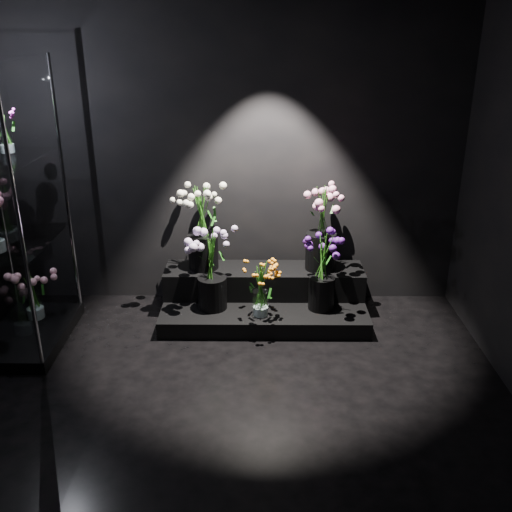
{
  "coord_description": "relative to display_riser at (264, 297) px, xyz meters",
  "views": [
    {
      "loc": [
        0.22,
        -2.93,
        2.42
      ],
      "look_at": [
        0.19,
        1.2,
        0.74
      ],
      "focal_mm": 40.0,
      "sensor_mm": 36.0,
      "label": 1
    }
  ],
  "objects": [
    {
      "name": "bouquet_cream_roses",
      "position": [
        -0.54,
        0.12,
        0.66
      ],
      "size": [
        0.46,
        0.46,
        0.75
      ],
      "rotation": [
        0.0,
        0.0,
        0.15
      ],
      "color": "black",
      "rests_on": "display_riser"
    },
    {
      "name": "bouquet_purple",
      "position": [
        0.49,
        -0.18,
        0.37
      ],
      "size": [
        0.42,
        0.42,
        0.67
      ],
      "rotation": [
        0.0,
        0.0,
        0.37
      ],
      "color": "black",
      "rests_on": "display_riser"
    },
    {
      "name": "floor",
      "position": [
        -0.26,
        -1.65,
        -0.16
      ],
      "size": [
        4.0,
        4.0,
        0.0
      ],
      "primitive_type": "plane",
      "color": "black",
      "rests_on": "ground"
    },
    {
      "name": "bouquet_orange_bells",
      "position": [
        -0.03,
        -0.32,
        0.23
      ],
      "size": [
        0.34,
        0.34,
        0.48
      ],
      "rotation": [
        0.0,
        0.0,
        0.28
      ],
      "color": "white",
      "rests_on": "display_riser"
    },
    {
      "name": "wall_back",
      "position": [
        -0.26,
        0.35,
        1.24
      ],
      "size": [
        4.0,
        0.0,
        4.0
      ],
      "primitive_type": "plane",
      "rotation": [
        1.57,
        0.0,
        0.0
      ],
      "color": "black",
      "rests_on": "floor"
    },
    {
      "name": "display_case",
      "position": [
        -1.93,
        -0.49,
        0.95
      ],
      "size": [
        0.61,
        1.01,
        2.22
      ],
      "color": "black",
      "rests_on": "floor"
    },
    {
      "name": "bouquet_lilac",
      "position": [
        -0.44,
        -0.18,
        0.39
      ],
      "size": [
        0.44,
        0.44,
        0.7
      ],
      "rotation": [
        0.0,
        0.0,
        -0.12
      ],
      "color": "black",
      "rests_on": "display_riser"
    },
    {
      "name": "bouquet_case_magenta",
      "position": [
        -1.95,
        -0.31,
        1.54
      ],
      "size": [
        0.25,
        0.25,
        0.35
      ],
      "rotation": [
        0.0,
        0.0,
        0.09
      ],
      "color": "white",
      "rests_on": "display_case"
    },
    {
      "name": "bouquet_case_base_pink",
      "position": [
        -1.94,
        -0.29,
        0.17
      ],
      "size": [
        0.37,
        0.37,
        0.43
      ],
      "rotation": [
        0.0,
        0.0,
        0.14
      ],
      "color": "white",
      "rests_on": "display_case"
    },
    {
      "name": "bouquet_pink_roses",
      "position": [
        0.5,
        0.11,
        0.64
      ],
      "size": [
        0.36,
        0.36,
        0.75
      ],
      "rotation": [
        0.0,
        0.0,
        -0.05
      ],
      "color": "black",
      "rests_on": "display_riser"
    },
    {
      "name": "display_riser",
      "position": [
        0.0,
        0.0,
        0.0
      ],
      "size": [
        1.78,
        0.79,
        0.4
      ],
      "color": "black",
      "rests_on": "floor"
    }
  ]
}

